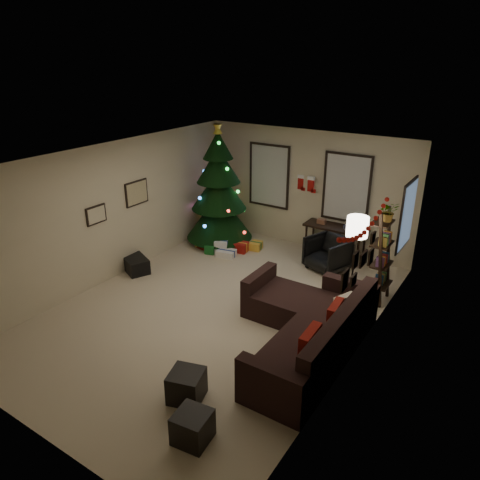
% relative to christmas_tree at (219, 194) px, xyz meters
% --- Properties ---
extents(floor, '(7.00, 7.00, 0.00)m').
position_rel_christmas_tree_xyz_m(floor, '(1.76, -2.55, -1.20)').
color(floor, '#C1AF92').
rests_on(floor, ground).
extents(ceiling, '(7.00, 7.00, 0.00)m').
position_rel_christmas_tree_xyz_m(ceiling, '(1.76, -2.55, 1.50)').
color(ceiling, white).
rests_on(ceiling, floor).
extents(wall_back, '(5.00, 0.00, 5.00)m').
position_rel_christmas_tree_xyz_m(wall_back, '(1.76, 0.95, 0.15)').
color(wall_back, beige).
rests_on(wall_back, floor).
extents(wall_front, '(5.00, 0.00, 5.00)m').
position_rel_christmas_tree_xyz_m(wall_front, '(1.76, -6.05, 0.15)').
color(wall_front, beige).
rests_on(wall_front, floor).
extents(wall_left, '(0.00, 7.00, 7.00)m').
position_rel_christmas_tree_xyz_m(wall_left, '(-0.74, -2.55, 0.15)').
color(wall_left, beige).
rests_on(wall_left, floor).
extents(wall_right, '(0.00, 7.00, 7.00)m').
position_rel_christmas_tree_xyz_m(wall_right, '(4.26, -2.55, 0.15)').
color(wall_right, beige).
rests_on(wall_right, floor).
extents(window_back_left, '(1.05, 0.06, 1.50)m').
position_rel_christmas_tree_xyz_m(window_back_left, '(0.81, 0.92, 0.35)').
color(window_back_left, '#728CB2').
rests_on(window_back_left, wall_back).
extents(window_back_right, '(1.05, 0.06, 1.50)m').
position_rel_christmas_tree_xyz_m(window_back_right, '(2.71, 0.92, 0.35)').
color(window_back_right, '#728CB2').
rests_on(window_back_right, wall_back).
extents(window_right_wall, '(0.06, 0.90, 1.30)m').
position_rel_christmas_tree_xyz_m(window_right_wall, '(4.23, -0.00, 0.30)').
color(window_right_wall, '#728CB2').
rests_on(window_right_wall, wall_right).
extents(christmas_tree, '(1.55, 1.55, 2.89)m').
position_rel_christmas_tree_xyz_m(christmas_tree, '(0.00, 0.00, 0.00)').
color(christmas_tree, black).
rests_on(christmas_tree, floor).
extents(presents, '(1.50, 1.01, 0.30)m').
position_rel_christmas_tree_xyz_m(presents, '(0.28, -0.34, -1.08)').
color(presents, maroon).
rests_on(presents, floor).
extents(sofa, '(2.02, 2.92, 0.90)m').
position_rel_christmas_tree_xyz_m(sofa, '(3.58, -2.66, -0.90)').
color(sofa, black).
rests_on(sofa, floor).
extents(pillow_red_a, '(0.15, 0.50, 0.50)m').
position_rel_christmas_tree_xyz_m(pillow_red_a, '(3.97, -3.49, -0.56)').
color(pillow_red_a, maroon).
rests_on(pillow_red_a, sofa).
extents(pillow_red_b, '(0.15, 0.46, 0.45)m').
position_rel_christmas_tree_xyz_m(pillow_red_b, '(3.97, -2.63, -0.56)').
color(pillow_red_b, maroon).
rests_on(pillow_red_b, sofa).
extents(pillow_cream, '(0.25, 0.40, 0.39)m').
position_rel_christmas_tree_xyz_m(pillow_cream, '(3.97, -2.26, -0.57)').
color(pillow_cream, beige).
rests_on(pillow_cream, sofa).
extents(ottoman_near, '(0.53, 0.53, 0.41)m').
position_rel_christmas_tree_xyz_m(ottoman_near, '(2.75, -4.59, -0.99)').
color(ottoman_near, black).
rests_on(ottoman_near, floor).
extents(ottoman_far, '(0.45, 0.45, 0.38)m').
position_rel_christmas_tree_xyz_m(ottoman_far, '(3.25, -5.10, -1.00)').
color(ottoman_far, black).
rests_on(ottoman_far, floor).
extents(desk, '(1.36, 0.49, 0.74)m').
position_rel_christmas_tree_xyz_m(desk, '(2.64, 0.67, -0.55)').
color(desk, black).
rests_on(desk, floor).
extents(desk_chair, '(0.89, 0.87, 0.73)m').
position_rel_christmas_tree_xyz_m(desk_chair, '(2.76, 0.02, -0.83)').
color(desk_chair, black).
rests_on(desk_chair, floor).
extents(bookshelf, '(0.30, 0.52, 1.75)m').
position_rel_christmas_tree_xyz_m(bookshelf, '(4.06, -0.66, -0.35)').
color(bookshelf, black).
rests_on(bookshelf, floor).
extents(potted_plant, '(0.54, 0.53, 0.45)m').
position_rel_christmas_tree_xyz_m(potted_plant, '(4.06, -0.71, 0.60)').
color(potted_plant, '#4C4C4C').
rests_on(potted_plant, bookshelf).
extents(floor_lamp, '(0.36, 0.36, 1.72)m').
position_rel_christmas_tree_xyz_m(floor_lamp, '(3.71, -1.21, 0.24)').
color(floor_lamp, black).
rests_on(floor_lamp, floor).
extents(art_map, '(0.04, 0.60, 0.50)m').
position_rel_christmas_tree_xyz_m(art_map, '(-0.72, -1.87, 0.38)').
color(art_map, black).
rests_on(art_map, wall_left).
extents(art_abstract, '(0.04, 0.45, 0.35)m').
position_rel_christmas_tree_xyz_m(art_abstract, '(-0.72, -2.94, 0.22)').
color(art_abstract, black).
rests_on(art_abstract, wall_left).
extents(gallery, '(0.03, 1.25, 0.54)m').
position_rel_christmas_tree_xyz_m(gallery, '(4.24, -2.62, 0.38)').
color(gallery, black).
rests_on(gallery, wall_right).
extents(garland, '(0.08, 1.90, 0.30)m').
position_rel_christmas_tree_xyz_m(garland, '(4.21, -2.45, 0.89)').
color(garland, '#A5140C').
rests_on(garland, wall_right).
extents(stocking_left, '(0.20, 0.05, 0.36)m').
position_rel_christmas_tree_xyz_m(stocking_left, '(1.62, 0.97, 0.31)').
color(stocking_left, '#990F0C').
rests_on(stocking_left, wall_back).
extents(stocking_right, '(0.20, 0.05, 0.36)m').
position_rel_christmas_tree_xyz_m(stocking_right, '(1.95, 0.78, 0.36)').
color(stocking_right, '#990F0C').
rests_on(stocking_right, wall_back).
extents(storage_bin, '(0.73, 0.63, 0.31)m').
position_rel_christmas_tree_xyz_m(storage_bin, '(-0.54, -2.24, -1.04)').
color(storage_bin, black).
rests_on(storage_bin, floor).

